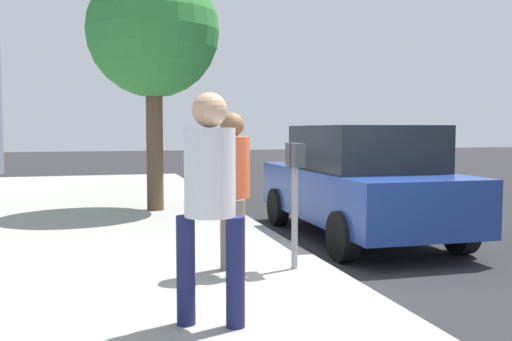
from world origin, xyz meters
name	(u,v)px	position (x,y,z in m)	size (l,w,h in m)	color
ground_plane	(333,279)	(0.00, 0.00, 0.00)	(80.00, 80.00, 0.00)	#232326
sidewalk_slab	(56,292)	(0.00, 3.00, 0.07)	(28.00, 6.00, 0.15)	gray
parking_meter	(295,179)	(0.00, 0.46, 1.17)	(0.36, 0.12, 1.41)	gray
pedestrian_at_meter	(232,180)	(-0.02, 1.18, 1.17)	(0.53, 0.38, 1.74)	#726656
pedestrian_bystander	(210,188)	(-1.57, 1.72, 1.26)	(0.40, 0.52, 1.85)	#191E4C
parked_sedan_near	(359,182)	(2.12, -1.35, 0.89)	(4.42, 2.00, 1.77)	navy
street_tree	(153,33)	(5.10, 1.53, 3.54)	(2.51, 2.51, 4.68)	brown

